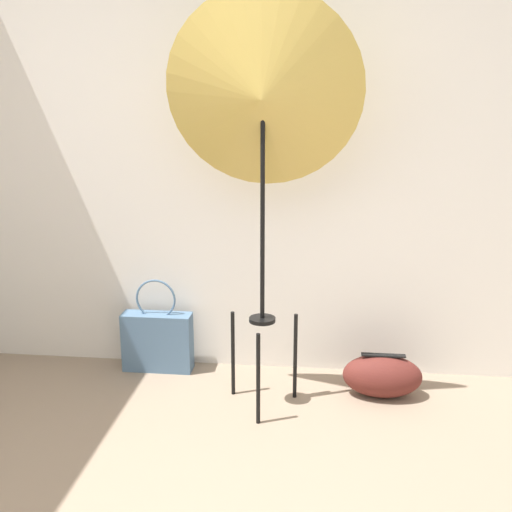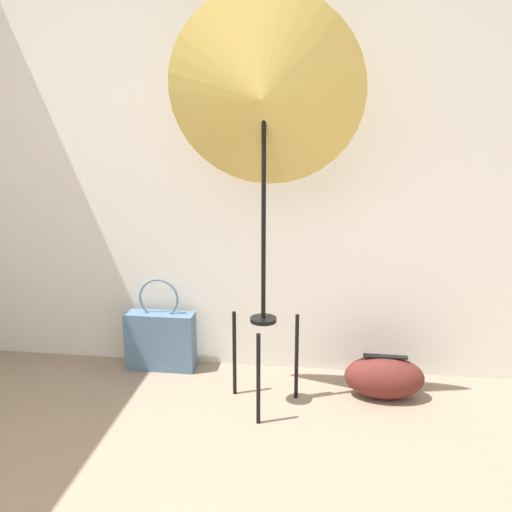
% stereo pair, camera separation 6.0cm
% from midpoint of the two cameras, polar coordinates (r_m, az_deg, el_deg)
% --- Properties ---
extents(wall_back, '(8.00, 0.05, 2.60)m').
position_cam_midpoint_polar(wall_back, '(3.35, -7.54, 10.88)').
color(wall_back, silver).
rests_on(wall_back, ground_plane).
extents(photo_umbrella, '(0.92, 0.40, 1.99)m').
position_cam_midpoint_polar(photo_umbrella, '(2.78, 0.02, 14.79)').
color(photo_umbrella, black).
rests_on(photo_umbrella, ground_plane).
extents(tote_bag, '(0.40, 0.12, 0.54)m').
position_cam_midpoint_polar(tote_bag, '(3.51, -9.85, -7.91)').
color(tote_bag, slate).
rests_on(tote_bag, ground_plane).
extents(duffel_bag, '(0.41, 0.23, 0.23)m').
position_cam_midpoint_polar(duffel_bag, '(3.25, 11.41, -11.12)').
color(duffel_bag, '#5B231E').
rests_on(duffel_bag, ground_plane).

